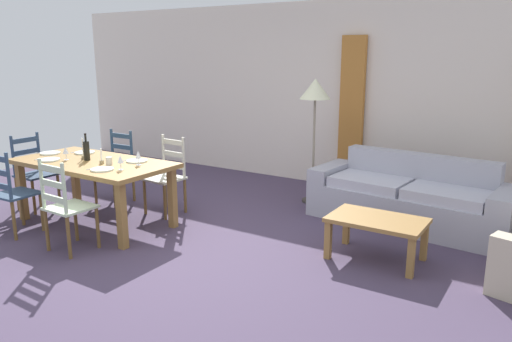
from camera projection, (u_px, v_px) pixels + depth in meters
ground_plane at (169, 248)px, 5.10m from camera, size 9.60×9.60×0.02m
wall_far at (314, 94)px, 7.49m from camera, size 9.60×0.16×2.70m
curtain_panel_left at (351, 114)px, 7.08m from camera, size 0.35×0.08×2.20m
dining_table at (93, 168)px, 5.68m from camera, size 1.90×0.96×0.75m
dining_chair_near_left at (11, 192)px, 5.38m from camera, size 0.43×0.41×0.96m
dining_chair_near_right at (66, 206)px, 4.91m from camera, size 0.43×0.41×0.96m
dining_chair_far_left at (116, 167)px, 6.59m from camera, size 0.43×0.41×0.96m
dining_chair_far_right at (167, 175)px, 6.12m from camera, size 0.45×0.43×0.96m
dining_chair_head_west at (34, 172)px, 6.30m from camera, size 0.40×0.42×0.96m
dinner_plate_near_left at (49, 160)px, 5.69m from camera, size 0.24×0.24×0.02m
fork_near_left at (41, 159)px, 5.77m from camera, size 0.02×0.17×0.01m
dinner_plate_near_right at (102, 169)px, 5.22m from camera, size 0.24×0.24×0.02m
fork_near_right at (93, 168)px, 5.30m from camera, size 0.03×0.17×0.01m
dinner_plate_far_left at (85, 153)px, 6.10m from camera, size 0.24×0.24×0.02m
fork_far_left at (77, 152)px, 6.18m from camera, size 0.03×0.17×0.01m
dinner_plate_far_right at (137, 161)px, 5.63m from camera, size 0.24×0.24×0.02m
fork_far_right at (128, 160)px, 5.71m from camera, size 0.02×0.17×0.01m
dinner_plate_head_west at (50, 153)px, 6.07m from camera, size 0.24×0.24×0.02m
fork_head_west at (43, 152)px, 6.15m from camera, size 0.02×0.17×0.01m
wine_bottle at (86, 150)px, 5.68m from camera, size 0.07×0.07×0.32m
wine_glass_near_left at (66, 151)px, 5.69m from camera, size 0.06×0.06×0.16m
wine_glass_near_right at (120, 160)px, 5.21m from camera, size 0.06×0.06×0.16m
wine_glass_far_left at (84, 147)px, 5.89m from camera, size 0.06×0.06×0.16m
wine_glass_far_right at (138, 155)px, 5.43m from camera, size 0.06×0.06×0.16m
coffee_cup_primary at (109, 161)px, 5.45m from camera, size 0.07×0.07×0.09m
candle_tall at (83, 153)px, 5.76m from camera, size 0.05×0.05×0.25m
candle_short at (102, 160)px, 5.51m from camera, size 0.05×0.05×0.17m
couch at (411, 200)px, 5.75m from camera, size 2.34×1.00×0.80m
coffee_table at (377, 225)px, 4.73m from camera, size 0.90×0.56×0.42m
standing_lamp at (315, 97)px, 6.35m from camera, size 0.40×0.40×1.64m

